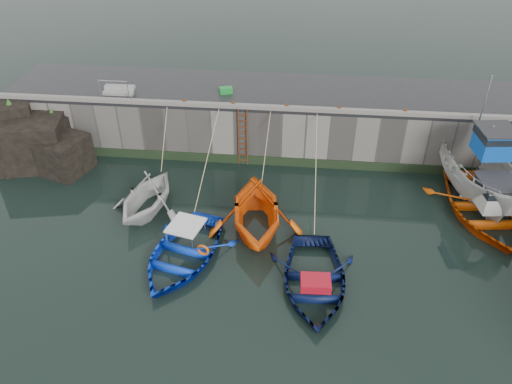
# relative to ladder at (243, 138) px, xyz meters

# --- Properties ---
(ground) EXTENTS (120.00, 120.00, 0.00)m
(ground) POSITION_rel_ladder_xyz_m (2.00, -9.91, -1.59)
(ground) COLOR black
(ground) RESTS_ON ground
(quay_back) EXTENTS (30.00, 5.00, 3.00)m
(quay_back) POSITION_rel_ladder_xyz_m (2.00, 2.59, -0.09)
(quay_back) COLOR slate
(quay_back) RESTS_ON ground
(road_back) EXTENTS (30.00, 5.00, 0.16)m
(road_back) POSITION_rel_ladder_xyz_m (2.00, 2.59, 1.49)
(road_back) COLOR black
(road_back) RESTS_ON quay_back
(kerb_back) EXTENTS (30.00, 0.30, 0.20)m
(kerb_back) POSITION_rel_ladder_xyz_m (2.00, 0.24, 1.67)
(kerb_back) COLOR slate
(kerb_back) RESTS_ON road_back
(algae_back) EXTENTS (30.00, 0.08, 0.50)m
(algae_back) POSITION_rel_ladder_xyz_m (2.00, 0.05, -1.34)
(algae_back) COLOR black
(algae_back) RESTS_ON ground
(rock_outcrop) EXTENTS (5.85, 4.24, 3.41)m
(rock_outcrop) POSITION_rel_ladder_xyz_m (-10.92, -0.80, -0.33)
(rock_outcrop) COLOR black
(rock_outcrop) RESTS_ON ground
(ladder) EXTENTS (0.51, 0.08, 3.20)m
(ladder) POSITION_rel_ladder_xyz_m (0.00, 0.00, 0.00)
(ladder) COLOR #3F1E0F
(ladder) RESTS_ON ground
(boat_near_white) EXTENTS (4.46, 4.90, 2.22)m
(boat_near_white) POSITION_rel_ladder_xyz_m (-3.91, -4.48, -1.59)
(boat_near_white) COLOR silver
(boat_near_white) RESTS_ON ground
(boat_near_white_rope) EXTENTS (0.04, 3.32, 3.10)m
(boat_near_white_rope) POSITION_rel_ladder_xyz_m (-3.91, -0.95, -1.59)
(boat_near_white_rope) COLOR tan
(boat_near_white_rope) RESTS_ON ground
(boat_near_blue) EXTENTS (4.95, 6.05, 1.10)m
(boat_near_blue) POSITION_rel_ladder_xyz_m (-1.57, -7.58, -1.59)
(boat_near_blue) COLOR #0D39CF
(boat_near_blue) RESTS_ON ground
(boat_near_blue_rope) EXTENTS (0.04, 5.78, 3.10)m
(boat_near_blue_rope) POSITION_rel_ladder_xyz_m (-1.57, -2.50, -1.59)
(boat_near_blue_rope) COLOR tan
(boat_near_blue_rope) RESTS_ON ground
(boat_near_blacktrim) EXTENTS (5.15, 5.75, 2.73)m
(boat_near_blacktrim) POSITION_rel_ladder_xyz_m (1.23, -5.34, -1.59)
(boat_near_blacktrim) COLOR #FF610D
(boat_near_blacktrim) RESTS_ON ground
(boat_near_blacktrim_rope) EXTENTS (0.04, 3.91, 3.10)m
(boat_near_blacktrim_rope) POSITION_rel_ladder_xyz_m (1.23, -1.38, -1.59)
(boat_near_blacktrim_rope) COLOR tan
(boat_near_blacktrim_rope) RESTS_ON ground
(boat_near_navy) EXTENTS (3.93, 5.33, 1.07)m
(boat_near_navy) POSITION_rel_ladder_xyz_m (3.80, -8.58, -1.59)
(boat_near_navy) COLOR #09143C
(boat_near_navy) RESTS_ON ground
(boat_near_navy_rope) EXTENTS (0.04, 6.69, 3.10)m
(boat_near_navy_rope) POSITION_rel_ladder_xyz_m (3.80, -3.00, -1.59)
(boat_near_navy_rope) COLOR tan
(boat_near_navy_rope) RESTS_ON ground
(boat_far_white) EXTENTS (3.68, 7.77, 5.89)m
(boat_far_white) POSITION_rel_ladder_xyz_m (11.50, -1.50, -0.38)
(boat_far_white) COLOR silver
(boat_far_white) RESTS_ON ground
(boat_far_orange) EXTENTS (5.16, 6.72, 4.29)m
(boat_far_orange) POSITION_rel_ladder_xyz_m (11.51, -3.30, -1.18)
(boat_far_orange) COLOR #F45E0C
(boat_far_orange) RESTS_ON ground
(fish_crate) EXTENTS (0.76, 0.59, 0.33)m
(fish_crate) POSITION_rel_ladder_xyz_m (-1.11, 1.94, 1.73)
(fish_crate) COLOR #177F2B
(fish_crate) RESTS_ON road_back
(railing) EXTENTS (1.60, 1.05, 1.00)m
(railing) POSITION_rel_ladder_xyz_m (-6.75, 1.33, 1.77)
(railing) COLOR #A5A8AD
(railing) RESTS_ON road_back
(bollard_a) EXTENTS (0.18, 0.18, 0.28)m
(bollard_a) POSITION_rel_ladder_xyz_m (-3.00, 0.34, 1.71)
(bollard_a) COLOR #3F1E0F
(bollard_a) RESTS_ON road_back
(bollard_b) EXTENTS (0.18, 0.18, 0.28)m
(bollard_b) POSITION_rel_ladder_xyz_m (-0.50, 0.34, 1.71)
(bollard_b) COLOR #3F1E0F
(bollard_b) RESTS_ON road_back
(bollard_c) EXTENTS (0.18, 0.18, 0.28)m
(bollard_c) POSITION_rel_ladder_xyz_m (2.20, 0.34, 1.71)
(bollard_c) COLOR #3F1E0F
(bollard_c) RESTS_ON road_back
(bollard_d) EXTENTS (0.18, 0.18, 0.28)m
(bollard_d) POSITION_rel_ladder_xyz_m (4.80, 0.34, 1.71)
(bollard_d) COLOR #3F1E0F
(bollard_d) RESTS_ON road_back
(bollard_e) EXTENTS (0.18, 0.18, 0.28)m
(bollard_e) POSITION_rel_ladder_xyz_m (8.00, 0.34, 1.71)
(bollard_e) COLOR #3F1E0F
(bollard_e) RESTS_ON road_back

